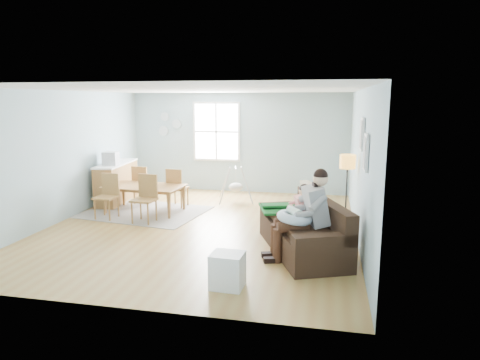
% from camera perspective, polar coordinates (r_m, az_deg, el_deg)
% --- Properties ---
extents(room, '(8.40, 9.40, 3.90)m').
position_cam_1_polar(room, '(8.31, -5.34, 10.00)').
color(room, '#A27439').
extents(window, '(1.32, 0.08, 1.62)m').
position_cam_1_polar(window, '(11.84, -3.15, 6.45)').
color(window, white).
rests_on(window, room).
extents(pictures, '(0.05, 1.34, 0.74)m').
position_cam_1_polar(pictures, '(6.95, 16.17, 4.82)').
color(pictures, white).
rests_on(pictures, room).
extents(wall_plates, '(0.67, 0.02, 0.66)m').
position_cam_1_polar(wall_plates, '(12.27, -9.55, 7.31)').
color(wall_plates, '#96A9B4').
rests_on(wall_plates, room).
extents(sofa, '(1.70, 2.39, 0.89)m').
position_cam_1_polar(sofa, '(7.27, 8.77, -7.03)').
color(sofa, black).
rests_on(sofa, room).
extents(green_throw, '(1.19, 1.07, 0.04)m').
position_cam_1_polar(green_throw, '(7.84, 6.49, -3.77)').
color(green_throw, '#145A24').
rests_on(green_throw, sofa).
extents(beige_pillow, '(0.35, 0.53, 0.51)m').
position_cam_1_polar(beige_pillow, '(7.74, 9.09, -2.22)').
color(beige_pillow, '#BDB190').
rests_on(beige_pillow, sofa).
extents(father, '(1.10, 0.71, 1.46)m').
position_cam_1_polar(father, '(6.81, 8.64, -4.19)').
color(father, gray).
rests_on(father, sofa).
extents(nursing_pillow, '(0.74, 0.73, 0.23)m').
position_cam_1_polar(nursing_pillow, '(6.78, 7.28, -5.00)').
color(nursing_pillow, '#C8E5FA').
rests_on(nursing_pillow, father).
extents(infant, '(0.29, 0.39, 0.15)m').
position_cam_1_polar(infant, '(6.79, 7.18, -4.16)').
color(infant, white).
rests_on(infant, nursing_pillow).
extents(toddler, '(0.60, 0.41, 0.88)m').
position_cam_1_polar(toddler, '(7.31, 7.73, -3.34)').
color(toddler, white).
rests_on(toddler, sofa).
extents(floor_lamp, '(0.30, 0.30, 1.48)m').
position_cam_1_polar(floor_lamp, '(8.38, 14.13, 1.55)').
color(floor_lamp, black).
rests_on(floor_lamp, room).
extents(storage_cube, '(0.45, 0.41, 0.48)m').
position_cam_1_polar(storage_cube, '(5.90, -1.77, -11.94)').
color(storage_cube, white).
rests_on(storage_cube, room).
extents(rug, '(2.86, 2.34, 0.01)m').
position_cam_1_polar(rug, '(9.96, -12.59, -4.18)').
color(rug, gray).
rests_on(rug, room).
extents(dining_table, '(1.80, 1.09, 0.61)m').
position_cam_1_polar(dining_table, '(9.89, -12.66, -2.50)').
color(dining_table, brown).
rests_on(dining_table, rug).
extents(chair_sw, '(0.46, 0.46, 0.95)m').
position_cam_1_polar(chair_sw, '(9.60, -17.17, -1.65)').
color(chair_sw, olive).
rests_on(chair_sw, rug).
extents(chair_se, '(0.48, 0.48, 0.99)m').
position_cam_1_polar(chair_se, '(9.06, -12.46, -1.97)').
color(chair_se, olive).
rests_on(chair_se, rug).
extents(chair_nw, '(0.47, 0.47, 0.95)m').
position_cam_1_polar(chair_nw, '(10.61, -12.94, -0.33)').
color(chair_nw, olive).
rests_on(chair_nw, rug).
extents(chair_ne, '(0.47, 0.47, 0.93)m').
position_cam_1_polar(chair_ne, '(10.14, -8.51, -0.72)').
color(chair_ne, olive).
rests_on(chair_ne, rug).
extents(counter, '(0.68, 1.79, 0.98)m').
position_cam_1_polar(counter, '(11.07, -16.10, -0.26)').
color(counter, brown).
rests_on(counter, room).
extents(monitor, '(0.37, 0.36, 0.31)m').
position_cam_1_polar(monitor, '(10.66, -16.88, 2.78)').
color(monitor, '#B3B2B7').
rests_on(monitor, counter).
extents(baby_swing, '(1.02, 1.03, 0.86)m').
position_cam_1_polar(baby_swing, '(10.66, -0.57, -0.85)').
color(baby_swing, '#B3B2B7').
rests_on(baby_swing, room).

